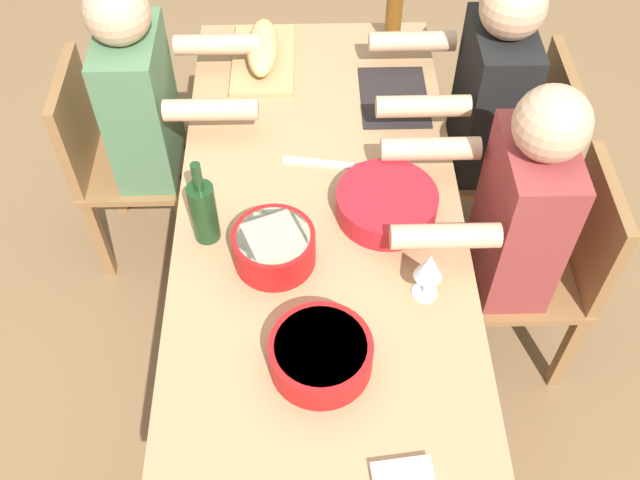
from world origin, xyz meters
The scene contains 18 objects.
ground_plane centered at (0.00, 0.00, 0.00)m, with size 8.00×8.00×0.00m, color brown.
dining_table centered at (0.00, 0.00, 0.66)m, with size 1.94×0.85×0.74m.
chair_near_left centered at (-0.53, -0.75, 0.48)m, with size 0.40×0.40×0.85m.
diner_near_left centered at (-0.53, -0.57, 0.70)m, with size 0.41×0.53×1.20m.
chair_far_left centered at (-0.53, 0.75, 0.48)m, with size 0.40×0.40×0.85m.
diner_far_left centered at (-0.53, 0.57, 0.70)m, with size 0.41×0.53×1.20m.
chair_far_center centered at (0.00, 0.75, 0.48)m, with size 0.40×0.40×0.85m.
diner_far_center centered at (0.00, 0.57, 0.70)m, with size 0.41×0.53×1.20m.
serving_bowl_pasta centered at (0.16, -0.13, 0.80)m, with size 0.23×0.23×0.11m.
serving_bowl_fruit centered at (0.50, -0.01, 0.79)m, with size 0.26×0.26×0.09m.
serving_bowl_greens centered at (-0.01, 0.20, 0.79)m, with size 0.30×0.30×0.08m.
cutting_board centered at (-0.74, -0.19, 0.75)m, with size 0.40×0.22×0.02m, color tan.
bread_loaf centered at (-0.74, -0.19, 0.81)m, with size 0.32×0.11×0.09m, color tan.
wine_bottle centered at (0.06, -0.33, 0.85)m, with size 0.08×0.08×0.29m.
beer_bottle centered at (-0.85, 0.29, 0.85)m, with size 0.06×0.06×0.22m, color brown.
wine_glass centered at (0.28, 0.28, 0.86)m, with size 0.08×0.08×0.17m.
placemat_far_left centered at (-0.53, 0.27, 0.74)m, with size 0.32×0.23×0.01m, color black.
carving_knife centered at (-0.22, 0.00, 0.74)m, with size 0.23×0.02×0.01m, color silver.
Camera 1 is at (1.42, -0.03, 2.39)m, focal length 41.04 mm.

